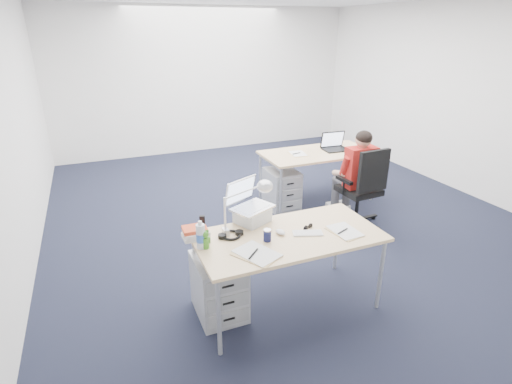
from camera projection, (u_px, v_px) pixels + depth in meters
floor at (281, 214)px, 5.51m from camera, size 7.00×7.00×0.00m
room at (284, 87)px, 4.86m from camera, size 6.02×7.02×2.80m
desk_near at (288, 240)px, 3.44m from camera, size 1.60×0.80×0.73m
desk_far at (318, 155)px, 5.74m from camera, size 1.60×0.80×0.73m
office_chair at (359, 203)px, 5.11m from camera, size 0.70×0.70×1.05m
seated_person at (354, 175)px, 5.13m from camera, size 0.39×0.67×1.23m
drawer_pedestal_near at (219, 286)px, 3.50m from camera, size 0.40×0.50×0.55m
drawer_pedestal_far at (282, 189)px, 5.63m from camera, size 0.40×0.50×0.55m
silver_laptop at (252, 203)px, 3.58m from camera, size 0.45×0.41×0.38m
wireless_keyboard at (308, 233)px, 3.44m from camera, size 0.28×0.19×0.01m
computer_mouse at (280, 232)px, 3.43m from camera, size 0.08×0.12×0.04m
headphones at (231, 234)px, 3.39m from camera, size 0.23×0.18×0.04m
can_koozie at (267, 235)px, 3.31m from camera, size 0.07×0.07×0.11m
water_bottle at (201, 235)px, 3.18m from camera, size 0.09×0.09×0.24m
bear_figurine at (205, 239)px, 3.19m from camera, size 0.10×0.08×0.16m
book_stack at (195, 233)px, 3.36m from camera, size 0.25×0.21×0.10m
cordless_phone at (203, 225)px, 3.42m from camera, size 0.05×0.04×0.17m
papers_left at (256, 254)px, 3.12m from camera, size 0.37×0.42×0.01m
papers_right at (345, 232)px, 3.47m from camera, size 0.23×0.31×0.01m
sunglasses at (308, 227)px, 3.53m from camera, size 0.13×0.09×0.03m
desk_lamp at (241, 207)px, 3.39m from camera, size 0.42×0.16×0.47m
dark_laptop at (337, 141)px, 5.77m from camera, size 0.39×0.38×0.27m
far_cup at (360, 144)px, 5.96m from camera, size 0.07×0.07×0.09m
far_papers at (298, 154)px, 5.63m from camera, size 0.23×0.31×0.01m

